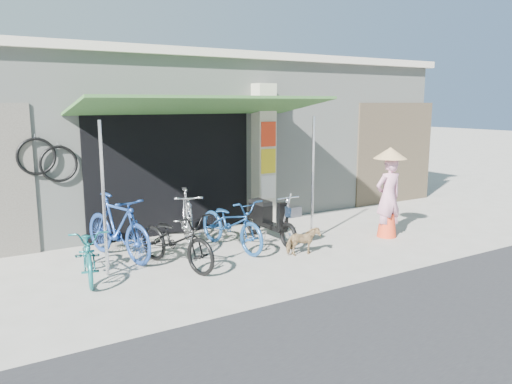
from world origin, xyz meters
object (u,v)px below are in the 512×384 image
bike_blue (118,227)px  nun (388,193)px  bike_navy (232,223)px  moped (269,219)px  bike_black (176,240)px  street_dog (303,241)px  bike_silver (187,219)px  bike_teal (89,252)px

bike_blue → nun: size_ratio=1.04×
bike_navy → bike_blue: bearing=158.1°
bike_navy → moped: size_ratio=1.07×
bike_black → moped: bearing=-2.8°
bike_black → street_dog: (2.11, -0.52, -0.21)m
bike_navy → street_dog: 1.33m
bike_black → bike_silver: (0.61, 0.97, 0.07)m
bike_teal → nun: size_ratio=0.88×
bike_teal → bike_black: (1.32, -0.21, 0.05)m
bike_blue → street_dog: 3.15m
bike_silver → bike_blue: bearing=-159.6°
bike_blue → street_dog: (2.78, -1.45, -0.31)m
bike_blue → street_dog: size_ratio=3.16×
bike_silver → bike_navy: bike_silver is taller
bike_teal → moped: moped is taller
bike_teal → bike_blue: bearing=57.5°
bike_blue → bike_black: size_ratio=1.05×
bike_silver → street_dog: bike_silver is taller
bike_teal → moped: 3.44m
street_dog → bike_blue: bearing=70.9°
bike_blue → bike_teal: bearing=-149.2°
bike_teal → nun: 5.62m
bike_blue → bike_black: bike_blue is taller
bike_blue → bike_silver: size_ratio=1.04×
street_dog → nun: nun is taller
bike_black → bike_teal: bearing=152.9°
bike_navy → nun: 3.15m
bike_teal → bike_navy: bearing=15.2°
bike_navy → street_dog: size_ratio=3.07×
bike_silver → bike_navy: (0.64, -0.52, -0.06)m
street_dog → moped: size_ratio=0.35×
bike_blue → nun: 5.11m
bike_silver → moped: (1.49, -0.41, -0.10)m
bike_blue → bike_navy: (1.92, -0.47, -0.08)m
bike_blue → street_dog: bearing=-44.5°
street_dog → moped: bearing=8.9°
bike_black → bike_navy: size_ratio=0.98×
bike_teal → bike_black: size_ratio=0.89×
moped → street_dog: bearing=-91.4°
bike_blue → bike_navy: bike_blue is taller
bike_blue → bike_silver: bike_blue is taller
bike_teal → bike_navy: bike_navy is taller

